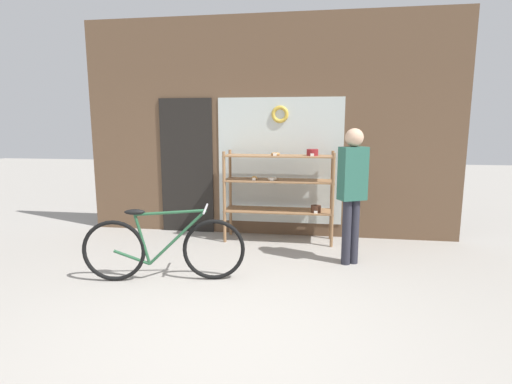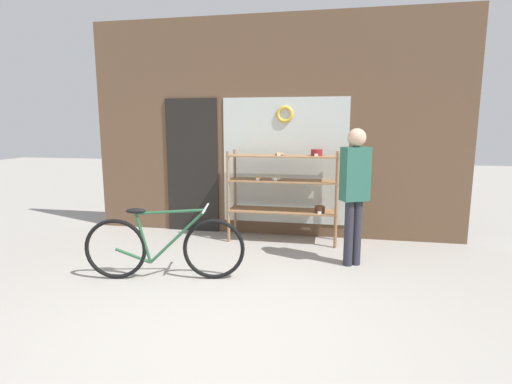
# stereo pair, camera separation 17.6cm
# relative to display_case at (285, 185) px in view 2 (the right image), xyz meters

# --- Properties ---
(ground_plane) EXTENTS (30.00, 30.00, 0.00)m
(ground_plane) POSITION_rel_display_case_xyz_m (-0.26, -2.57, -0.84)
(ground_plane) COLOR gray
(storefront_facade) EXTENTS (5.71, 0.13, 3.29)m
(storefront_facade) POSITION_rel_display_case_xyz_m (-0.29, 0.36, 0.77)
(storefront_facade) COLOR brown
(storefront_facade) RESTS_ON ground_plane
(display_case) EXTENTS (1.58, 0.45, 1.36)m
(display_case) POSITION_rel_display_case_xyz_m (0.00, 0.00, 0.00)
(display_case) COLOR #8E6642
(display_case) RESTS_ON ground_plane
(bicycle) EXTENTS (1.75, 0.51, 0.82)m
(bicycle) POSITION_rel_display_case_xyz_m (-1.14, -1.72, -0.48)
(bicycle) COLOR black
(bicycle) RESTS_ON ground_plane
(pedestrian) EXTENTS (0.37, 0.31, 1.66)m
(pedestrian) POSITION_rel_display_case_xyz_m (0.93, -0.86, 0.14)
(pedestrian) COLOR #282833
(pedestrian) RESTS_ON ground_plane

